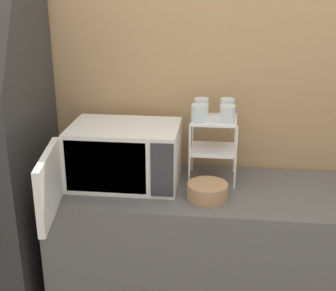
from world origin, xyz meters
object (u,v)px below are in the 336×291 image
at_px(microwave, 121,156).
at_px(glass_front_right, 228,114).
at_px(glass_back_right, 227,107).
at_px(glass_back_left, 201,107).
at_px(bowl, 207,191).
at_px(glass_front_left, 199,113).
at_px(dish_rack, 213,136).

xyz_separation_m(microwave, glass_front_right, (0.52, 0.04, 0.22)).
distance_m(microwave, glass_back_right, 0.59).
bearing_deg(glass_back_left, bowl, -79.92).
xyz_separation_m(microwave, glass_back_left, (0.39, 0.16, 0.22)).
relative_size(glass_front_left, glass_back_left, 1.00).
height_order(microwave, bowl, microwave).
bearing_deg(glass_front_left, glass_back_right, 43.07).
xyz_separation_m(dish_rack, bowl, (-0.02, -0.23, -0.20)).
bearing_deg(glass_back_right, dish_rack, -134.62).
height_order(glass_front_right, bowl, glass_front_right).
xyz_separation_m(glass_front_right, glass_back_left, (-0.13, 0.12, 0.00)).
relative_size(microwave, glass_front_right, 9.09).
bearing_deg(glass_front_left, bowl, -71.03).
bearing_deg(glass_back_left, glass_front_left, -93.16).
bearing_deg(bowl, glass_front_right, 64.30).
height_order(dish_rack, glass_back_left, glass_back_left).
distance_m(microwave, dish_rack, 0.47).
distance_m(dish_rack, bowl, 0.30).
height_order(glass_back_right, glass_front_right, same).
distance_m(microwave, glass_front_right, 0.56).
relative_size(dish_rack, glass_front_left, 3.77).
height_order(glass_front_left, bowl, glass_front_left).
relative_size(glass_front_left, glass_front_right, 1.00).
height_order(glass_front_left, glass_back_right, same).
xyz_separation_m(glass_back_right, glass_front_right, (0.00, -0.13, 0.00)).
distance_m(glass_front_left, glass_front_right, 0.14).
bearing_deg(microwave, glass_front_left, 6.45).
distance_m(dish_rack, glass_front_right, 0.16).
xyz_separation_m(glass_front_left, bowl, (0.06, -0.17, -0.33)).
bearing_deg(glass_back_right, bowl, -105.10).
xyz_separation_m(glass_front_left, glass_back_left, (0.01, 0.12, 0.00)).
bearing_deg(glass_front_right, glass_front_left, 179.92).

